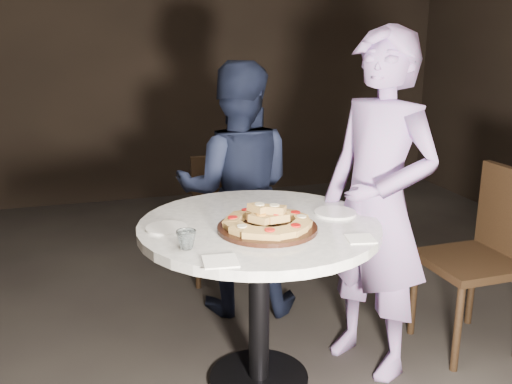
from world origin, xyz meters
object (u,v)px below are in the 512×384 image
chair_far (221,208)px  focaccia_pile (267,220)px  table (259,254)px  serving_board (267,228)px  diner_teal (378,206)px  chair_right (487,247)px  water_glass (186,240)px  diner_navy (237,190)px

chair_far → focaccia_pile: bearing=87.2°
table → serving_board: size_ratio=2.90×
chair_far → serving_board: bearing=87.2°
serving_board → diner_teal: size_ratio=0.26×
chair_right → diner_teal: 0.72m
table → chair_right: (1.26, 0.01, -0.11)m
table → water_glass: 0.47m
chair_right → serving_board: bearing=-86.2°
table → diner_navy: bearing=82.4°
chair_right → chair_far: bearing=-137.6°
serving_board → chair_right: chair_right is taller
table → serving_board: bearing=-87.9°
table → diner_teal: (0.60, 0.01, 0.17)m
serving_board → focaccia_pile: (-0.00, 0.00, 0.04)m
serving_board → chair_far: (0.10, 1.32, -0.31)m
serving_board → chair_right: 1.29m
serving_board → focaccia_pile: bearing=103.9°
focaccia_pile → table: bearing=92.1°
chair_right → diner_navy: diner_navy is taller
focaccia_pile → chair_far: focaccia_pile is taller
diner_navy → diner_teal: (0.49, -0.80, 0.09)m
focaccia_pile → water_glass: bearing=-162.9°
serving_board → chair_far: bearing=85.7°
chair_far → chair_right: bearing=135.5°
focaccia_pile → diner_navy: bearing=83.6°
table → focaccia_pile: size_ratio=3.23×
serving_board → diner_navy: size_ratio=0.29×
water_glass → serving_board: bearing=17.0°
water_glass → chair_far: bearing=71.7°
diner_teal → serving_board: bearing=-103.8°
table → water_glass: water_glass is taller
serving_board → chair_right: size_ratio=0.45×
table → chair_far: size_ratio=1.41×
chair_right → water_glass: bearing=-83.4°
water_glass → diner_teal: diner_teal is taller
serving_board → chair_right: (1.26, 0.12, -0.27)m
chair_far → table: bearing=86.7°
chair_right → diner_navy: 1.42m
table → water_glass: (-0.37, -0.22, 0.19)m
focaccia_pile → chair_right: bearing=5.3°
focaccia_pile → diner_navy: (0.10, 0.91, -0.12)m
table → diner_teal: size_ratio=0.75×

